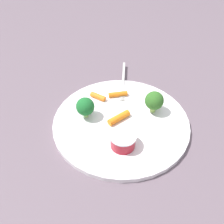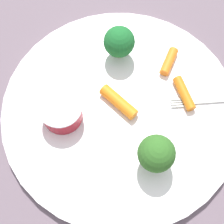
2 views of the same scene
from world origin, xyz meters
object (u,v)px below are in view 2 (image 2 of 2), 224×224
at_px(sauce_cup, 62,112).
at_px(carrot_stick_2, 184,93).
at_px(carrot_stick_0, 169,61).
at_px(carrot_stick_1, 117,103).
at_px(broccoli_floret_0, 119,42).
at_px(broccoli_floret_1, 155,154).
at_px(plate, 120,109).

xyz_separation_m(sauce_cup, carrot_stick_2, (0.16, -0.05, -0.01)).
bearing_deg(carrot_stick_0, sauce_cup, -179.44).
bearing_deg(carrot_stick_2, carrot_stick_0, 80.20).
bearing_deg(carrot_stick_1, broccoli_floret_0, 58.93).
distance_m(broccoli_floret_0, broccoli_floret_1, 0.16).
distance_m(broccoli_floret_1, carrot_stick_1, 0.09).
bearing_deg(plate, carrot_stick_1, 118.06).
height_order(plate, broccoli_floret_1, broccoli_floret_1).
height_order(broccoli_floret_0, carrot_stick_1, broccoli_floret_0).
distance_m(plate, carrot_stick_1, 0.02).
xyz_separation_m(broccoli_floret_0, broccoli_floret_1, (-0.04, -0.16, 0.00)).
relative_size(plate, broccoli_floret_1, 5.67).
bearing_deg(carrot_stick_2, broccoli_floret_0, 114.56).
xyz_separation_m(broccoli_floret_1, carrot_stick_2, (0.08, 0.06, -0.03)).
xyz_separation_m(carrot_stick_1, carrot_stick_2, (0.09, -0.03, -0.00)).
relative_size(broccoli_floret_0, carrot_stick_2, 1.08).
xyz_separation_m(plate, carrot_stick_1, (-0.00, 0.01, 0.01)).
height_order(sauce_cup, broccoli_floret_0, broccoli_floret_0).
bearing_deg(broccoli_floret_0, broccoli_floret_1, -104.31).
xyz_separation_m(plate, broccoli_floret_0, (0.04, 0.07, 0.04)).
height_order(sauce_cup, broccoli_floret_1, broccoli_floret_1).
xyz_separation_m(plate, broccoli_floret_1, (-0.00, -0.08, 0.04)).
bearing_deg(broccoli_floret_0, sauce_cup, -156.33).
height_order(plate, carrot_stick_2, carrot_stick_2).
bearing_deg(broccoli_floret_1, broccoli_floret_0, 75.69).
xyz_separation_m(carrot_stick_0, carrot_stick_1, (-0.09, -0.02, 0.00)).
height_order(plate, sauce_cup, sauce_cup).
bearing_deg(plate, carrot_stick_0, 16.23).
relative_size(sauce_cup, carrot_stick_2, 1.12).
bearing_deg(broccoli_floret_0, carrot_stick_0, -40.94).
relative_size(broccoli_floret_1, carrot_stick_1, 0.99).
height_order(broccoli_floret_0, carrot_stick_2, broccoli_floret_0).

